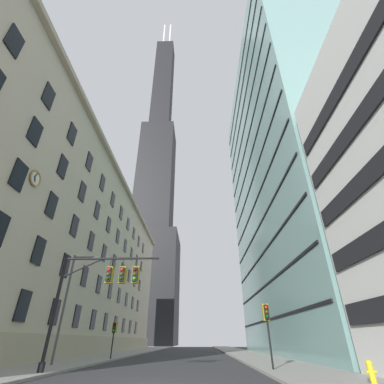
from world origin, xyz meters
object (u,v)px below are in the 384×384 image
(traffic_signal_mast, at_px, (104,284))
(street_lamppost, at_px, (70,295))
(traffic_light_near_right, at_px, (266,316))
(traffic_light_far_left, at_px, (114,329))
(fire_hydrant, at_px, (371,371))

(traffic_signal_mast, distance_m, street_lamppost, 6.79)
(traffic_light_near_right, relative_size, traffic_light_far_left, 1.16)
(fire_hydrant, bearing_deg, street_lamppost, 152.51)
(traffic_light_near_right, height_order, fire_hydrant, traffic_light_near_right)
(traffic_light_far_left, height_order, fire_hydrant, traffic_light_far_left)
(traffic_signal_mast, xyz_separation_m, street_lamppost, (-4.42, 5.15, 0.02))
(traffic_signal_mast, xyz_separation_m, fire_hydrant, (13.24, -4.04, -4.28))
(traffic_light_near_right, bearing_deg, fire_hydrant, -68.08)
(traffic_light_near_right, xyz_separation_m, fire_hydrant, (2.60, -6.46, -2.56))
(traffic_signal_mast, height_order, traffic_light_near_right, traffic_signal_mast)
(street_lamppost, relative_size, fire_hydrant, 9.48)
(street_lamppost, bearing_deg, traffic_light_far_left, 76.97)
(traffic_signal_mast, relative_size, fire_hydrant, 7.75)
(traffic_signal_mast, height_order, street_lamppost, street_lamppost)
(fire_hydrant, bearing_deg, traffic_light_far_left, 133.31)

